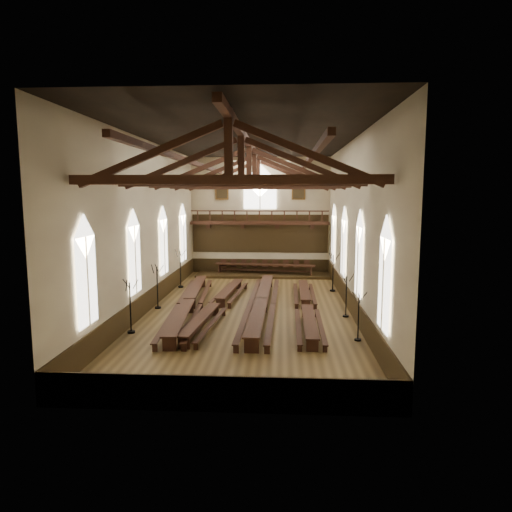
{
  "coord_description": "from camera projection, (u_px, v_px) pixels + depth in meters",
  "views": [
    {
      "loc": [
        1.94,
        -26.59,
        6.9
      ],
      "look_at": [
        0.31,
        1.5,
        3.04
      ],
      "focal_mm": 32.0,
      "sensor_mm": 36.0,
      "label": 1
    }
  ],
  "objects": [
    {
      "name": "portraits",
      "position": [
        260.0,
        191.0,
        39.14
      ],
      "size": [
        7.75,
        0.09,
        1.45
      ],
      "color": "brown",
      "rests_on": "room_walls"
    },
    {
      "name": "refectory_row_d",
      "position": [
        307.0,
        305.0,
        26.43
      ],
      "size": [
        1.43,
        13.67,
        0.67
      ],
      "color": "#3C1F13",
      "rests_on": "ground"
    },
    {
      "name": "candelabrum_right_mid",
      "position": [
        346.0,
        304.0,
        25.59
      ],
      "size": [
        0.74,
        0.74,
        2.5
      ],
      "color": "black",
      "rests_on": "ground"
    },
    {
      "name": "high_chairs",
      "position": [
        265.0,
        265.0,
        39.3
      ],
      "size": [
        7.71,
        0.52,
        1.07
      ],
      "color": "#3C1F13",
      "rests_on": "dais"
    },
    {
      "name": "dais",
      "position": [
        265.0,
        275.0,
        38.58
      ],
      "size": [
        11.4,
        3.04,
        0.2
      ],
      "primitive_type": "cube",
      "color": "#33240F",
      "rests_on": "ground"
    },
    {
      "name": "candelabrum_left_far",
      "position": [
        181.0,
        276.0,
        33.66
      ],
      "size": [
        0.85,
        0.84,
        2.87
      ],
      "color": "black",
      "rests_on": "ground"
    },
    {
      "name": "minstrels_gallery",
      "position": [
        260.0,
        229.0,
        39.33
      ],
      "size": [
        11.8,
        1.24,
        3.7
      ],
      "color": "#3C1F13",
      "rests_on": "room_walls"
    },
    {
      "name": "refectory_row_c",
      "position": [
        262.0,
        301.0,
        26.84
      ],
      "size": [
        1.78,
        15.07,
        0.82
      ],
      "color": "#3C1F13",
      "rests_on": "ground"
    },
    {
      "name": "end_window",
      "position": [
        260.0,
        190.0,
        39.12
      ],
      "size": [
        2.8,
        0.12,
        3.8
      ],
      "color": "white",
      "rests_on": "room_walls"
    },
    {
      "name": "ground",
      "position": [
        249.0,
        309.0,
        27.34
      ],
      "size": [
        26.0,
        26.0,
        0.0
      ],
      "primitive_type": "plane",
      "color": "brown",
      "rests_on": "ground"
    },
    {
      "name": "wainscot_band",
      "position": [
        249.0,
        300.0,
        27.26
      ],
      "size": [
        12.0,
        26.0,
        1.2
      ],
      "color": "#33240F",
      "rests_on": "ground"
    },
    {
      "name": "candelabrum_right_near",
      "position": [
        358.0,
        326.0,
        21.47
      ],
      "size": [
        0.71,
        0.68,
        2.35
      ],
      "color": "black",
      "rests_on": "ground"
    },
    {
      "name": "candelabrum_left_near",
      "position": [
        131.0,
        317.0,
        22.63
      ],
      "size": [
        0.82,
        0.79,
        2.73
      ],
      "color": "black",
      "rests_on": "ground"
    },
    {
      "name": "refectory_row_a",
      "position": [
        189.0,
        302.0,
        26.92
      ],
      "size": [
        2.11,
        14.68,
        0.77
      ],
      "color": "#3C1F13",
      "rests_on": "ground"
    },
    {
      "name": "high_table",
      "position": [
        265.0,
        266.0,
        38.47
      ],
      "size": [
        8.52,
        2.02,
        0.79
      ],
      "color": "#3C1F13",
      "rests_on": "dais"
    },
    {
      "name": "candelabrum_left_mid",
      "position": [
        158.0,
        295.0,
        27.49
      ],
      "size": [
        0.79,
        0.82,
        2.71
      ],
      "color": "black",
      "rests_on": "ground"
    },
    {
      "name": "candelabrum_right_far",
      "position": [
        333.0,
        280.0,
        32.34
      ],
      "size": [
        0.8,
        0.83,
        2.77
      ],
      "color": "black",
      "rests_on": "ground"
    },
    {
      "name": "side_windows",
      "position": [
        249.0,
        248.0,
        26.84
      ],
      "size": [
        11.85,
        19.8,
        4.5
      ],
      "color": "white",
      "rests_on": "room_walls"
    },
    {
      "name": "roof_trusses",
      "position": [
        249.0,
        171.0,
        26.23
      ],
      "size": [
        11.7,
        25.7,
        2.8
      ],
      "color": "#3C1F13",
      "rests_on": "room_walls"
    },
    {
      "name": "refectory_row_b",
      "position": [
        218.0,
        304.0,
        26.75
      ],
      "size": [
        1.91,
        13.8,
        0.68
      ],
      "color": "#3C1F13",
      "rests_on": "ground"
    },
    {
      "name": "room_walls",
      "position": [
        249.0,
        201.0,
        26.47
      ],
      "size": [
        26.0,
        26.0,
        26.0
      ],
      "color": "beige",
      "rests_on": "ground"
    }
  ]
}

